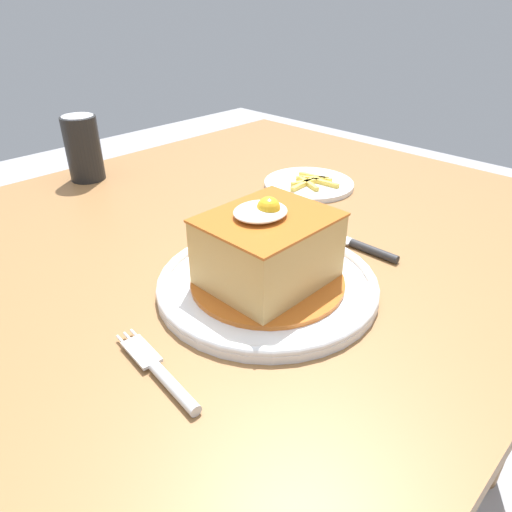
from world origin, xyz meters
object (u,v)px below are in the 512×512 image
soda_can (83,148)px  side_plate_fries (309,184)px  fork (163,375)px  knife (359,246)px  main_plate (267,283)px

soda_can → side_plate_fries: (0.27, -0.34, -0.06)m
fork → knife: same height
soda_can → side_plate_fries: soda_can is taller
fork → soda_can: size_ratio=1.14×
fork → soda_can: (0.22, 0.56, 0.06)m
main_plate → knife: 0.17m
main_plate → knife: size_ratio=1.67×
fork → soda_can: bearing=68.1°
fork → side_plate_fries: side_plate_fries is taller
main_plate → soda_can: size_ratio=2.22×
fork → knife: size_ratio=0.86×
knife → side_plate_fries: bearing=55.4°
main_plate → side_plate_fries: main_plate is taller
soda_can → knife: bearing=-76.6°
knife → soda_can: bearing=103.4°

